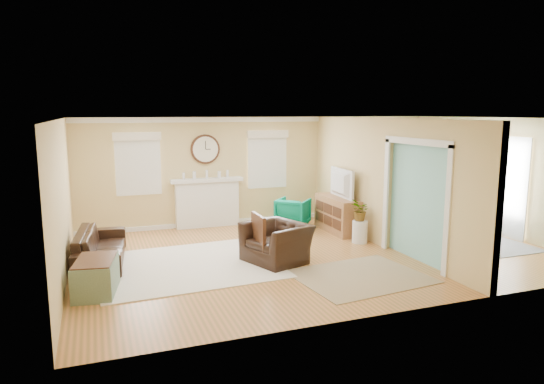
# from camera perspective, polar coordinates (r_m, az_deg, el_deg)

# --- Properties ---
(floor) EXTENTS (9.00, 9.00, 0.00)m
(floor) POSITION_cam_1_polar(r_m,az_deg,el_deg) (9.60, 5.14, -7.09)
(floor) COLOR olive
(floor) RESTS_ON ground
(wall_back) EXTENTS (9.00, 0.02, 2.60)m
(wall_back) POSITION_cam_1_polar(r_m,az_deg,el_deg) (12.07, -0.86, 2.65)
(wall_back) COLOR tan
(wall_back) RESTS_ON ground
(wall_front) EXTENTS (9.00, 0.02, 2.60)m
(wall_front) POSITION_cam_1_polar(r_m,az_deg,el_deg) (6.78, 16.21, -3.07)
(wall_front) COLOR tan
(wall_front) RESTS_ON ground
(wall_left) EXTENTS (0.02, 6.00, 2.60)m
(wall_left) POSITION_cam_1_polar(r_m,az_deg,el_deg) (8.45, -23.50, -1.06)
(wall_left) COLOR tan
(wall_left) RESTS_ON ground
(wall_right) EXTENTS (0.02, 6.00, 2.60)m
(wall_right) POSITION_cam_1_polar(r_m,az_deg,el_deg) (11.95, 25.16, 1.69)
(wall_right) COLOR tan
(wall_right) RESTS_ON ground
(ceiling) EXTENTS (9.00, 6.00, 0.02)m
(ceiling) POSITION_cam_1_polar(r_m,az_deg,el_deg) (9.21, 5.38, 8.62)
(ceiling) COLOR white
(ceiling) RESTS_ON wall_back
(partition) EXTENTS (0.17, 6.00, 2.60)m
(partition) POSITION_cam_1_polar(r_m,az_deg,el_deg) (10.28, 12.22, 1.58)
(partition) COLOR tan
(partition) RESTS_ON ground
(fireplace) EXTENTS (1.70, 0.30, 1.17)m
(fireplace) POSITION_cam_1_polar(r_m,az_deg,el_deg) (11.66, -7.63, -1.17)
(fireplace) COLOR white
(fireplace) RESTS_ON ground
(wall_clock) EXTENTS (0.70, 0.07, 0.70)m
(wall_clock) POSITION_cam_1_polar(r_m,az_deg,el_deg) (11.58, -7.86, 5.01)
(wall_clock) COLOR #4C2C1D
(wall_clock) RESTS_ON wall_back
(window_left) EXTENTS (1.05, 0.13, 1.42)m
(window_left) POSITION_cam_1_polar(r_m,az_deg,el_deg) (11.35, -15.50, 3.70)
(window_left) COLOR white
(window_left) RESTS_ON wall_back
(window_right) EXTENTS (1.05, 0.13, 1.42)m
(window_right) POSITION_cam_1_polar(r_m,az_deg,el_deg) (12.01, -0.56, 4.34)
(window_right) COLOR white
(window_right) RESTS_ON wall_back
(french_doors) EXTENTS (0.06, 1.70, 2.20)m
(french_doors) POSITION_cam_1_polar(r_m,az_deg,el_deg) (11.94, 24.93, 0.73)
(french_doors) COLOR white
(french_doors) RESTS_ON ground
(pendant) EXTENTS (0.30, 0.30, 0.55)m
(pendant) POSITION_cam_1_polar(r_m,az_deg,el_deg) (10.86, 19.87, 6.11)
(pendant) COLOR gold
(pendant) RESTS_ON ceiling
(rug_cream) EXTENTS (3.23, 2.84, 0.02)m
(rug_cream) POSITION_cam_1_polar(r_m,az_deg,el_deg) (8.89, -9.99, -8.51)
(rug_cream) COLOR silver
(rug_cream) RESTS_ON floor
(rug_jute) EXTENTS (2.25, 1.92, 0.01)m
(rug_jute) POSITION_cam_1_polar(r_m,az_deg,el_deg) (8.34, 10.30, -9.74)
(rug_jute) COLOR #9A8765
(rug_jute) RESTS_ON floor
(rug_grey) EXTENTS (2.61, 3.26, 0.01)m
(rug_grey) POSITION_cam_1_polar(r_m,az_deg,el_deg) (11.25, 19.23, -5.09)
(rug_grey) COLOR gray
(rug_grey) RESTS_ON floor
(sofa) EXTENTS (1.00, 2.13, 0.60)m
(sofa) POSITION_cam_1_polar(r_m,az_deg,el_deg) (9.40, -19.51, -6.06)
(sofa) COLOR black
(sofa) RESTS_ON floor
(eames_chair) EXTENTS (1.29, 1.37, 0.71)m
(eames_chair) POSITION_cam_1_polar(r_m,az_deg,el_deg) (8.91, 0.54, -5.98)
(eames_chair) COLOR black
(eames_chair) RESTS_ON floor
(green_chair) EXTENTS (1.02, 1.02, 0.67)m
(green_chair) POSITION_cam_1_polar(r_m,az_deg,el_deg) (11.69, 2.48, -2.38)
(green_chair) COLOR #017958
(green_chair) RESTS_ON floor
(trunk) EXTENTS (0.72, 1.02, 0.54)m
(trunk) POSITION_cam_1_polar(r_m,az_deg,el_deg) (7.88, -20.00, -9.31)
(trunk) COLOR gray
(trunk) RESTS_ON floor
(credenza) EXTENTS (0.49, 1.43, 0.80)m
(credenza) POSITION_cam_1_polar(r_m,az_deg,el_deg) (11.21, 7.69, -2.62)
(credenza) COLOR #A1704E
(credenza) RESTS_ON floor
(tv) EXTENTS (0.22, 1.14, 0.65)m
(tv) POSITION_cam_1_polar(r_m,az_deg,el_deg) (11.07, 7.69, 1.05)
(tv) COLOR black
(tv) RESTS_ON credenza
(garden_stool) EXTENTS (0.32, 0.32, 0.47)m
(garden_stool) POSITION_cam_1_polar(r_m,az_deg,el_deg) (10.37, 10.29, -4.63)
(garden_stool) COLOR white
(garden_stool) RESTS_ON floor
(potted_plant) EXTENTS (0.44, 0.48, 0.46)m
(potted_plant) POSITION_cam_1_polar(r_m,az_deg,el_deg) (10.27, 10.37, -2.12)
(potted_plant) COLOR #337F33
(potted_plant) RESTS_ON garden_stool
(dining_table) EXTENTS (1.13, 1.87, 0.63)m
(dining_table) POSITION_cam_1_polar(r_m,az_deg,el_deg) (11.18, 19.32, -3.55)
(dining_table) COLOR #4C2C1D
(dining_table) RESTS_ON floor
(dining_chair_n) EXTENTS (0.47, 0.47, 0.91)m
(dining_chair_n) POSITION_cam_1_polar(r_m,az_deg,el_deg) (11.90, 15.83, -1.53)
(dining_chair_n) COLOR gray
(dining_chair_n) RESTS_ON floor
(dining_chair_s) EXTENTS (0.39, 0.39, 0.86)m
(dining_chair_s) POSITION_cam_1_polar(r_m,az_deg,el_deg) (10.33, 23.27, -3.75)
(dining_chair_s) COLOR gray
(dining_chair_s) RESTS_ON floor
(dining_chair_w) EXTENTS (0.47, 0.47, 0.90)m
(dining_chair_w) POSITION_cam_1_polar(r_m,az_deg,el_deg) (10.75, 16.94, -2.79)
(dining_chair_w) COLOR white
(dining_chair_w) RESTS_ON floor
(dining_chair_e) EXTENTS (0.45, 0.45, 0.95)m
(dining_chair_e) POSITION_cam_1_polar(r_m,az_deg,el_deg) (11.49, 21.80, -2.13)
(dining_chair_e) COLOR gray
(dining_chair_e) RESTS_ON floor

